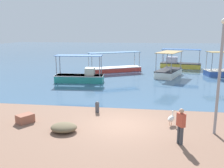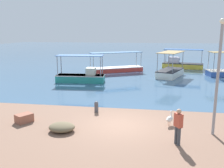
{
  "view_description": "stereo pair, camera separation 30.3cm",
  "coord_description": "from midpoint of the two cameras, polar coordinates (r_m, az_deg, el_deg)",
  "views": [
    {
      "loc": [
        1.21,
        -12.88,
        5.09
      ],
      "look_at": [
        -1.32,
        5.51,
        1.09
      ],
      "focal_mm": 40.0,
      "sensor_mm": 36.0,
      "label": 1
    },
    {
      "loc": [
        1.51,
        -12.83,
        5.09
      ],
      "look_at": [
        -1.32,
        5.51,
        1.09
      ],
      "focal_mm": 40.0,
      "sensor_mm": 36.0,
      "label": 2
    }
  ],
  "objects": [
    {
      "name": "ground",
      "position": [
        13.89,
        1.69,
        -9.36
      ],
      "size": [
        120.0,
        120.0,
        0.0
      ],
      "primitive_type": "plane",
      "color": "#83604D"
    },
    {
      "name": "harbor_water",
      "position": [
        61.08,
        6.59,
        7.29
      ],
      "size": [
        110.0,
        90.0,
        0.0
      ],
      "primitive_type": "cube",
      "color": "#406181",
      "rests_on": "ground"
    },
    {
      "name": "fishing_boat_near_left",
      "position": [
        31.39,
        0.26,
        3.7
      ],
      "size": [
        6.75,
        4.74,
        2.44
      ],
      "color": "red",
      "rests_on": "harbor_water"
    },
    {
      "name": "fishing_boat_far_left",
      "position": [
        28.79,
        12.52,
        2.82
      ],
      "size": [
        3.45,
        4.95,
        2.76
      ],
      "color": "white",
      "rests_on": "harbor_water"
    },
    {
      "name": "fishing_boat_center",
      "position": [
        25.17,
        -7.56,
        1.77
      ],
      "size": [
        4.89,
        1.84,
        2.7
      ],
      "color": "teal",
      "rests_on": "harbor_water"
    },
    {
      "name": "fishing_boat_near_right",
      "position": [
        35.72,
        14.86,
        4.54
      ],
      "size": [
        5.59,
        2.74,
        2.58
      ],
      "color": "yellow",
      "rests_on": "harbor_water"
    },
    {
      "name": "pelican",
      "position": [
        14.12,
        12.76,
        -7.67
      ],
      "size": [
        0.54,
        0.73,
        0.8
      ],
      "color": "#E0997A",
      "rests_on": "ground"
    },
    {
      "name": "lamp_post",
      "position": [
        12.94,
        22.8,
        2.69
      ],
      "size": [
        0.28,
        0.28,
        5.64
      ],
      "color": "gray",
      "rests_on": "ground"
    },
    {
      "name": "mooring_bollard",
      "position": [
        15.9,
        -3.95,
        -5.14
      ],
      "size": [
        0.26,
        0.26,
        0.7
      ],
      "color": "#47474C",
      "rests_on": "ground"
    },
    {
      "name": "fisherman_standing",
      "position": [
        11.77,
        14.72,
        -9.09
      ],
      "size": [
        0.4,
        0.46,
        1.69
      ],
      "color": "#3B3F46",
      "rests_on": "ground"
    },
    {
      "name": "net_pile",
      "position": [
        13.25,
        -11.62,
        -9.7
      ],
      "size": [
        1.36,
        1.15,
        0.43
      ],
      "primitive_type": "ellipsoid",
      "color": "brown",
      "rests_on": "ground"
    },
    {
      "name": "cargo_crate",
      "position": [
        15.03,
        -19.78,
        -7.43
      ],
      "size": [
        1.02,
        1.08,
        0.48
      ],
      "primitive_type": "cube",
      "rotation": [
        0.0,
        0.0,
        0.99
      ],
      "color": "#985944",
      "rests_on": "ground"
    }
  ]
}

